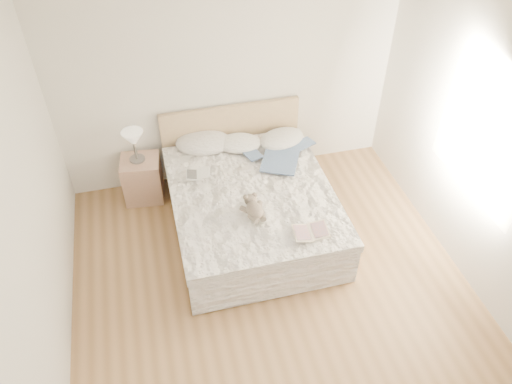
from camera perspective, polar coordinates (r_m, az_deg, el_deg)
floor at (r=5.10m, az=2.63°, el=-12.98°), size 4.00×4.50×0.00m
ceiling at (r=3.29m, az=4.11°, el=15.30°), size 4.00×4.50×0.00m
wall_back at (r=5.85m, az=-3.26°, el=12.98°), size 4.00×0.02×2.70m
wall_left at (r=4.10m, az=-24.81°, el=-6.51°), size 0.02×4.50×2.70m
wall_right at (r=4.94m, az=26.05°, el=2.19°), size 0.02×4.50×2.70m
window at (r=5.05m, az=24.44°, el=5.16°), size 0.02×1.30×1.10m
bed at (r=5.63m, az=-0.66°, el=-1.50°), size 1.72×2.14×1.00m
nightstand at (r=6.16m, az=-12.81°, el=1.49°), size 0.49×0.45×0.56m
table_lamp at (r=5.84m, az=-13.83°, el=5.78°), size 0.33×0.33×0.39m
pillow_left at (r=6.01m, az=-6.00°, el=5.66°), size 0.74×0.57×0.20m
pillow_middle at (r=5.97m, az=-1.94°, el=5.62°), size 0.60×0.48×0.16m
pillow_right at (r=6.05m, az=2.95°, el=6.09°), size 0.67×0.56×0.17m
blouse at (r=5.77m, az=2.85°, el=3.93°), size 0.86×0.88×0.03m
photo_book at (r=5.56m, az=-6.63°, el=2.02°), size 0.31×0.23×0.02m
childrens_book at (r=4.91m, az=6.26°, el=-4.57°), size 0.38×0.27×0.02m
teddy_bear at (r=5.02m, az=-0.16°, el=-2.60°), size 0.26×0.34×0.16m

